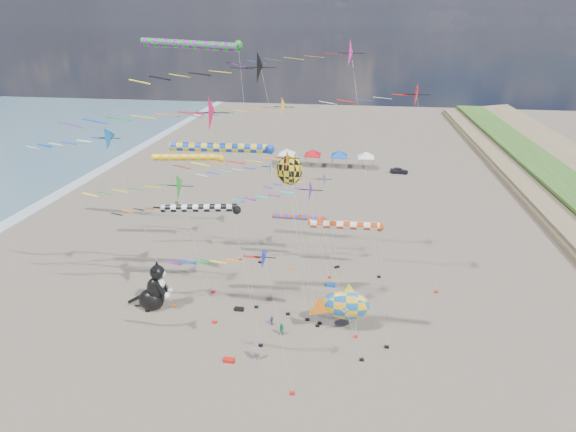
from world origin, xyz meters
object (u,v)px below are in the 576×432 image
(person_adult, at_px, (257,352))
(child_green, at_px, (282,330))
(child_blue, at_px, (272,320))
(fish_inflatable, at_px, (345,305))
(cat_inflatable, at_px, (152,286))
(parked_car, at_px, (399,171))

(person_adult, bearing_deg, child_green, 30.67)
(person_adult, bearing_deg, child_blue, 50.11)
(fish_inflatable, relative_size, person_adult, 3.52)
(cat_inflatable, xyz_separation_m, child_blue, (11.70, -0.95, -2.03))
(cat_inflatable, xyz_separation_m, child_green, (12.83, -2.31, -1.90))
(fish_inflatable, relative_size, child_green, 4.76)
(cat_inflatable, bearing_deg, person_adult, -32.59)
(child_green, xyz_separation_m, parked_car, (13.88, 48.76, -0.05))
(fish_inflatable, distance_m, parked_car, 47.90)
(cat_inflatable, distance_m, person_adult, 12.79)
(person_adult, distance_m, child_green, 3.73)
(person_adult, relative_size, child_green, 1.35)
(cat_inflatable, bearing_deg, child_blue, -10.48)
(child_blue, bearing_deg, fish_inflatable, -50.25)
(child_green, height_order, child_blue, child_green)
(child_green, bearing_deg, person_adult, -103.60)
(cat_inflatable, distance_m, child_green, 13.18)
(child_green, bearing_deg, fish_inflatable, 27.41)
(child_green, xyz_separation_m, child_blue, (-1.13, 1.36, -0.13))
(person_adult, height_order, parked_car, person_adult)
(cat_inflatable, height_order, fish_inflatable, cat_inflatable)
(fish_inflatable, bearing_deg, person_adult, -143.89)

